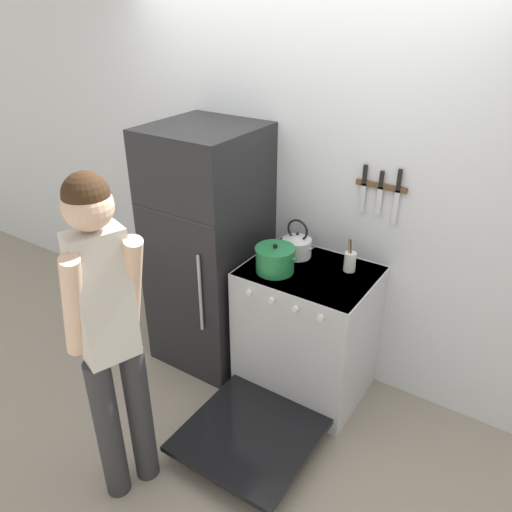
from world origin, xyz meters
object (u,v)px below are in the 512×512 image
at_px(utensil_jar, 350,261).
at_px(tea_kettle, 297,245).
at_px(stove_range, 304,334).
at_px(person, 109,331).
at_px(refrigerator, 209,249).
at_px(dutch_oven_pot, 275,259).

bearing_deg(utensil_jar, tea_kettle, -179.05).
height_order(stove_range, tea_kettle, tea_kettle).
relative_size(stove_range, person, 0.75).
xyz_separation_m(stove_range, person, (-0.42, -1.17, 0.58)).
relative_size(tea_kettle, utensil_jar, 1.17).
height_order(refrigerator, dutch_oven_pot, refrigerator).
bearing_deg(dutch_oven_pot, tea_kettle, 86.87).
bearing_deg(tea_kettle, utensil_jar, 0.95).
distance_m(dutch_oven_pot, tea_kettle, 0.25).
height_order(stove_range, dutch_oven_pot, dutch_oven_pot).
bearing_deg(utensil_jar, dutch_oven_pot, -145.89).
height_order(refrigerator, stove_range, refrigerator).
relative_size(stove_range, utensil_jar, 6.17).
bearing_deg(dutch_oven_pot, stove_range, 25.66).
relative_size(stove_range, dutch_oven_pot, 4.71).
xyz_separation_m(tea_kettle, utensil_jar, (0.36, 0.01, -0.01)).
relative_size(refrigerator, person, 0.95).
xyz_separation_m(tea_kettle, person, (-0.26, -1.34, 0.04)).
bearing_deg(stove_range, refrigerator, 179.26).
distance_m(utensil_jar, person, 1.48).
bearing_deg(utensil_jar, stove_range, -139.48).
xyz_separation_m(refrigerator, stove_range, (0.77, -0.01, -0.40)).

